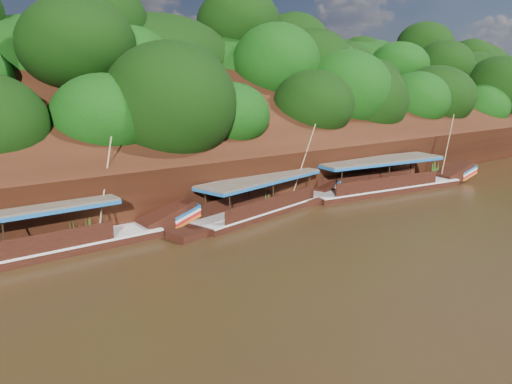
# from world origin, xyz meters

# --- Properties ---
(ground) EXTENTS (160.00, 160.00, 0.00)m
(ground) POSITION_xyz_m (0.00, 0.00, 0.00)
(ground) COLOR black
(ground) RESTS_ON ground
(riverbank) EXTENTS (120.00, 30.06, 19.40)m
(riverbank) POSITION_xyz_m (-0.01, 22.73, 1.89)
(riverbank) COLOR black
(riverbank) RESTS_ON ground
(boat_0) EXTENTS (16.37, 4.33, 6.32)m
(boat_0) POSITION_xyz_m (11.72, 7.20, 0.59)
(boat_0) COLOR black
(boat_0) RESTS_ON ground
(boat_1) EXTENTS (14.39, 4.96, 6.11)m
(boat_1) POSITION_xyz_m (0.57, 8.26, 0.56)
(boat_1) COLOR black
(boat_1) RESTS_ON ground
(boat_2) EXTENTS (16.77, 2.86, 6.14)m
(boat_2) POSITION_xyz_m (-14.26, 8.57, 0.59)
(boat_2) COLOR black
(boat_2) RESTS_ON ground
(reeds) EXTENTS (50.41, 2.66, 2.17)m
(reeds) POSITION_xyz_m (-2.45, 9.54, 0.87)
(reeds) COLOR #2D5D17
(reeds) RESTS_ON ground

